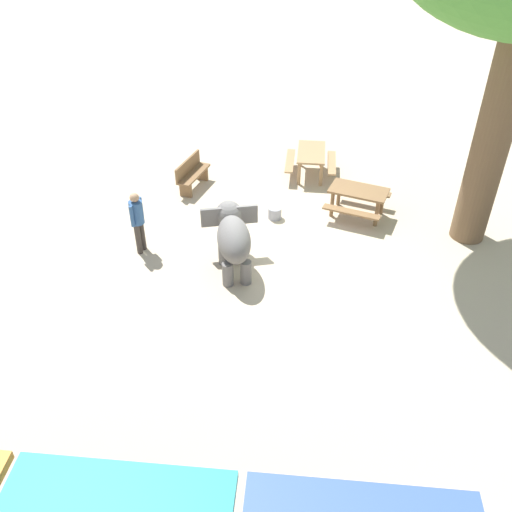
% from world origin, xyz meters
% --- Properties ---
extents(ground_plane, '(60.00, 60.00, 0.00)m').
position_xyz_m(ground_plane, '(0.00, 0.00, 0.00)').
color(ground_plane, '#BAA88C').
extents(elephant, '(1.41, 2.01, 1.39)m').
position_xyz_m(elephant, '(1.12, 1.03, 0.88)').
color(elephant, slate).
rests_on(elephant, ground_plane).
extents(person_handler, '(0.32, 0.50, 1.62)m').
position_xyz_m(person_handler, '(3.45, 0.59, 0.95)').
color(person_handler, '#3F3833').
rests_on(person_handler, ground_plane).
extents(wooden_bench, '(0.77, 1.46, 0.88)m').
position_xyz_m(wooden_bench, '(2.80, -2.61, 0.47)').
color(wooden_bench, brown).
rests_on(wooden_bench, ground_plane).
extents(picnic_table_near, '(1.88, 1.87, 0.78)m').
position_xyz_m(picnic_table_near, '(-1.87, -1.57, 0.59)').
color(picnic_table_near, brown).
rests_on(picnic_table_near, ground_plane).
extents(picnic_table_far, '(1.50, 1.52, 0.78)m').
position_xyz_m(picnic_table_far, '(-0.60, -3.70, 0.59)').
color(picnic_table_far, '#9E7A51').
rests_on(picnic_table_far, ground_plane).
extents(feed_bucket, '(0.36, 0.36, 0.32)m').
position_xyz_m(feed_bucket, '(0.30, -1.20, 0.16)').
color(feed_bucket, gray).
rests_on(feed_bucket, ground_plane).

